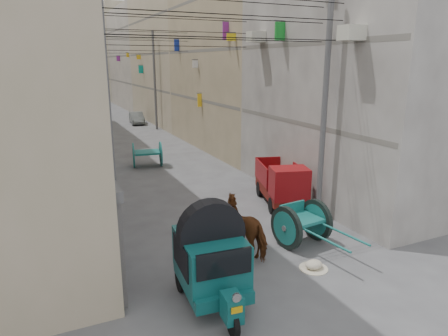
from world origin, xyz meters
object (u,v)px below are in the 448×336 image
second_cart (147,154)px  feed_sack (314,265)px  horse (247,227)px  distant_car_white (90,135)px  auto_rickshaw (211,257)px  distant_car_green (99,112)px  mini_truck (283,186)px  tonga_cart (302,223)px  distant_car_grey (137,118)px

second_cart → feed_sack: bearing=-73.8°
feed_sack → horse: size_ratio=0.26×
horse → distant_car_white: size_ratio=0.55×
auto_rickshaw → distant_car_green: 34.48m
auto_rickshaw → second_cart: auto_rickshaw is taller
mini_truck → horse: mini_truck is taller
auto_rickshaw → tonga_cart: (3.76, 1.68, -0.44)m
mini_truck → feed_sack: bearing=-96.3°
tonga_cart → distant_car_green: size_ratio=0.80×
feed_sack → distant_car_green: 34.23m
feed_sack → distant_car_white: 21.10m
horse → auto_rickshaw: bearing=26.2°
auto_rickshaw → tonga_cart: auto_rickshaw is taller
horse → mini_truck: bearing=-155.7°
tonga_cart → second_cart: size_ratio=1.76×
distant_car_white → distant_car_grey: distant_car_white is taller
distant_car_grey → distant_car_green: (-2.60, 5.45, 0.03)m
tonga_cart → feed_sack: bearing=-119.8°
distant_car_white → distant_car_green: size_ratio=0.92×
distant_car_white → distant_car_grey: (5.06, 7.96, -0.07)m
distant_car_green → mini_truck: bearing=108.1°
tonga_cart → distant_car_green: tonga_cart is taller
mini_truck → feed_sack: mini_truck is taller
distant_car_white → distant_car_green: bearing=-86.6°
distant_car_green → auto_rickshaw: bearing=98.9°
distant_car_grey → tonga_cart: bearing=-86.8°
mini_truck → horse: bearing=-121.1°
distant_car_grey → distant_car_green: 6.04m
auto_rickshaw → feed_sack: bearing=8.1°
feed_sack → horse: horse is taller
tonga_cart → distant_car_white: bearing=94.7°
distant_car_green → tonga_cart: bearing=105.3°
mini_truck → distant_car_white: bearing=124.8°
second_cart → horse: (0.20, -11.21, 0.09)m
second_cart → auto_rickshaw: bearing=-87.6°
feed_sack → distant_car_grey: size_ratio=0.15×
distant_car_green → distant_car_white: bearing=92.0°
tonga_cart → distant_car_grey: tonga_cart is taller
distant_car_white → mini_truck: bearing=122.2°
distant_car_green → horse: bearing=102.1°
mini_truck → tonga_cart: bearing=-96.5°
auto_rickshaw → tonga_cart: 4.14m
second_cart → distant_car_white: (-2.09, 7.89, -0.12)m
mini_truck → second_cart: mini_truck is taller
auto_rickshaw → distant_car_green: auto_rickshaw is taller
mini_truck → distant_car_green: mini_truck is taller
auto_rickshaw → distant_car_grey: 29.35m
feed_sack → distant_car_green: distant_car_green is taller
second_cart → distant_car_white: size_ratio=0.49×
auto_rickshaw → tonga_cart: size_ratio=0.91×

